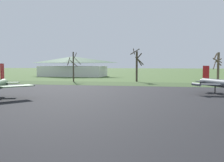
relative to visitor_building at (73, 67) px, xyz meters
The scene contains 6 objects.
asphalt_apron 76.10m from the visitor_building, 66.32° to the right, with size 71.25×57.54×0.05m, color black.
grass_verge_strip 46.47m from the visitor_building, 48.77° to the right, with size 131.25×12.00×0.06m, color #364B26.
bare_tree_far_left 31.79m from the visitor_building, 69.99° to the right, with size 3.35×3.02×8.17m.
bare_tree_left_of_center 38.18m from the visitor_building, 42.84° to the right, with size 3.89×3.92×9.24m.
bare_tree_center 55.93m from the visitor_building, 29.52° to the right, with size 2.56×2.97×7.81m.
visitor_building is the anchor object (origin of this frame).
Camera 1 is at (3.21, -6.73, 4.74)m, focal length 39.14 mm.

